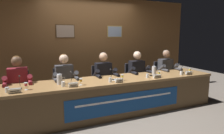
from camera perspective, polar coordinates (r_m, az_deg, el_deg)
name	(u,v)px	position (r m, az deg, el deg)	size (l,w,h in m)	color
ground_plane	(112,113)	(4.29, 0.00, -13.03)	(12.00, 12.00, 0.00)	#70665B
wall_back_panelled	(91,47)	(5.29, -6.15, 5.69)	(5.91, 0.14, 2.60)	brown
conference_table	(115,90)	(4.02, 0.74, -6.75)	(4.71, 0.86, 0.73)	olive
chair_far_left	(20,94)	(4.41, -25.18, -7.18)	(0.44, 0.45, 0.91)	black
panelist_far_left	(18,83)	(4.15, -25.49, -4.26)	(0.51, 0.48, 1.24)	black
nameplate_far_left	(15,91)	(3.43, -26.32, -6.21)	(0.19, 0.06, 0.08)	white
juice_glass_far_left	(26,85)	(3.56, -23.65, -4.74)	(0.06, 0.06, 0.12)	white
water_cup_far_left	(7,90)	(3.54, -28.07, -5.94)	(0.06, 0.06, 0.08)	silver
microphone_far_left	(20,84)	(3.68, -25.10, -4.56)	(0.06, 0.17, 0.22)	black
chair_left	(64,90)	(4.47, -13.74, -6.35)	(0.44, 0.45, 0.91)	black
panelist_left	(65,79)	(4.21, -13.41, -3.41)	(0.51, 0.48, 1.24)	black
nameplate_left	(73,85)	(3.50, -11.11, -5.09)	(0.16, 0.06, 0.08)	white
juice_glass_left	(81,80)	(3.61, -9.03, -3.86)	(0.06, 0.06, 0.12)	white
water_cup_left	(63,84)	(3.59, -13.96, -4.89)	(0.06, 0.06, 0.08)	silver
microphone_left	(72,80)	(3.76, -11.49, -3.57)	(0.06, 0.17, 0.22)	black
chair_center	(102,85)	(4.69, -3.04, -5.33)	(0.44, 0.45, 0.91)	black
panelist_center	(105,76)	(4.45, -2.15, -2.48)	(0.51, 0.48, 1.24)	black
nameplate_center	(119,81)	(3.76, 2.04, -3.94)	(0.15, 0.06, 0.08)	white
juice_glass_center	(122,76)	(3.93, 3.01, -2.68)	(0.06, 0.06, 0.12)	white
water_cup_center	(110,80)	(3.79, -0.53, -3.85)	(0.06, 0.06, 0.08)	silver
microphone_center	(112,76)	(3.98, 0.07, -2.69)	(0.06, 0.17, 0.22)	black
chair_right	(134,82)	(5.06, 6.37, -4.29)	(0.44, 0.45, 0.91)	black
panelist_right	(138,73)	(4.83, 7.62, -1.60)	(0.51, 0.48, 1.24)	black
nameplate_right	(157,76)	(4.25, 12.95, -2.61)	(0.18, 0.06, 0.08)	white
juice_glass_right	(159,73)	(4.35, 13.48, -1.73)	(0.06, 0.06, 0.12)	white
water_cup_right	(147,76)	(4.23, 10.20, -2.60)	(0.06, 0.06, 0.08)	silver
microphone_right	(150,72)	(4.47, 10.90, -1.50)	(0.06, 0.17, 0.22)	black
chair_far_right	(162,79)	(5.55, 14.29, -3.31)	(0.44, 0.45, 0.91)	black
panelist_far_right	(167,70)	(5.34, 15.73, -0.82)	(0.51, 0.48, 1.24)	black
nameplate_far_right	(189,73)	(4.81, 21.34, -1.64)	(0.17, 0.06, 0.08)	white
juice_glass_far_right	(190,70)	(4.99, 21.59, -0.74)	(0.06, 0.06, 0.12)	white
water_cup_far_right	(181,73)	(4.74, 19.40, -1.71)	(0.06, 0.06, 0.08)	silver
microphone_far_right	(182,70)	(4.96, 19.53, -0.82)	(0.06, 0.17, 0.22)	black
water_pitcher_left_side	(60,79)	(3.74, -14.91, -3.44)	(0.15, 0.10, 0.21)	silver
water_pitcher_right_side	(154,71)	(4.59, 12.09, -1.00)	(0.15, 0.10, 0.21)	silver
document_stack_center	(117,80)	(3.97, 1.38, -3.71)	(0.23, 0.19, 0.01)	white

